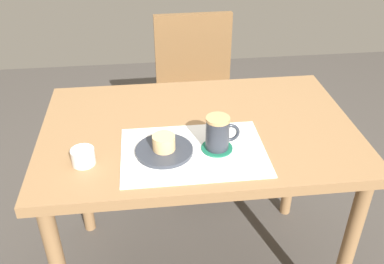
{
  "coord_description": "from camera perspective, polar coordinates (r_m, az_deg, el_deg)",
  "views": [
    {
      "loc": [
        -0.17,
        -1.22,
        1.49
      ],
      "look_at": [
        -0.04,
        -0.11,
        0.77
      ],
      "focal_mm": 40.0,
      "sensor_mm": 36.0,
      "label": 1
    }
  ],
  "objects": [
    {
      "name": "dining_table",
      "position": [
        1.51,
        0.86,
        -2.18
      ],
      "size": [
        1.06,
        0.69,
        0.72
      ],
      "color": "#997047",
      "rests_on": "ground_plane"
    },
    {
      "name": "coffee_mug",
      "position": [
        1.31,
        3.53,
        -0.1
      ],
      "size": [
        0.11,
        0.07,
        0.11
      ],
      "color": "#2D333D",
      "rests_on": "coffee_coaster"
    },
    {
      "name": "wooden_chair",
      "position": [
        2.17,
        0.59,
        5.01
      ],
      "size": [
        0.43,
        0.43,
        0.85
      ],
      "rotation": [
        0.0,
        0.0,
        3.16
      ],
      "color": "brown",
      "rests_on": "ground_plane"
    },
    {
      "name": "pastry",
      "position": [
        1.31,
        -3.78,
        -1.4
      ],
      "size": [
        0.07,
        0.07,
        0.05
      ],
      "primitive_type": "cylinder",
      "color": "#E5BC7F",
      "rests_on": "pastry_plate"
    },
    {
      "name": "pastry_plate",
      "position": [
        1.33,
        -3.73,
        -2.46
      ],
      "size": [
        0.18,
        0.18,
        0.01
      ],
      "primitive_type": "cylinder",
      "color": "#333842",
      "rests_on": "placemat"
    },
    {
      "name": "coffee_coaster",
      "position": [
        1.34,
        3.33,
        -2.14
      ],
      "size": [
        0.1,
        0.1,
        0.0
      ],
      "primitive_type": "cylinder",
      "color": "#196B4C",
      "rests_on": "placemat"
    },
    {
      "name": "placemat",
      "position": [
        1.33,
        0.2,
        -2.67
      ],
      "size": [
        0.45,
        0.31,
        0.0
      ],
      "primitive_type": "cube",
      "color": "white",
      "rests_on": "dining_table"
    },
    {
      "name": "sugar_bowl",
      "position": [
        1.31,
        -14.31,
        -3.19
      ],
      "size": [
        0.07,
        0.07,
        0.05
      ],
      "primitive_type": "cylinder",
      "color": "white",
      "rests_on": "dining_table"
    }
  ]
}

